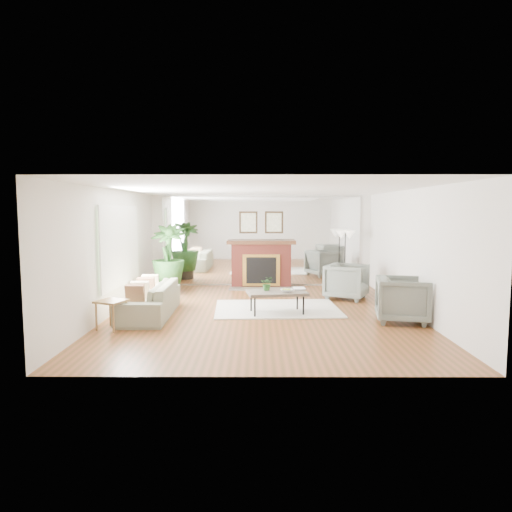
{
  "coord_description": "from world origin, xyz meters",
  "views": [
    {
      "loc": [
        -0.1,
        -9.02,
        2.07
      ],
      "look_at": [
        -0.13,
        0.6,
        1.11
      ],
      "focal_mm": 32.0,
      "sensor_mm": 36.0,
      "label": 1
    }
  ],
  "objects_px": {
    "coffee_table": "(277,293)",
    "side_table": "(111,305)",
    "potted_ficus": "(168,257)",
    "fireplace": "(261,263)",
    "floor_lamp": "(345,239)",
    "armchair_front": "(403,299)",
    "sofa": "(150,300)",
    "armchair_back": "(347,281)"
  },
  "relations": [
    {
      "from": "side_table",
      "to": "fireplace",
      "type": "bearing_deg",
      "value": 59.32
    },
    {
      "from": "fireplace",
      "to": "armchair_front",
      "type": "distance_m",
      "value": 4.7
    },
    {
      "from": "coffee_table",
      "to": "floor_lamp",
      "type": "xyz_separation_m",
      "value": [
        1.93,
        3.05,
        0.89
      ]
    },
    {
      "from": "fireplace",
      "to": "floor_lamp",
      "type": "bearing_deg",
      "value": -6.17
    },
    {
      "from": "armchair_back",
      "to": "armchair_front",
      "type": "height_order",
      "value": "armchair_front"
    },
    {
      "from": "coffee_table",
      "to": "floor_lamp",
      "type": "height_order",
      "value": "floor_lamp"
    },
    {
      "from": "armchair_back",
      "to": "side_table",
      "type": "relative_size",
      "value": 1.55
    },
    {
      "from": "side_table",
      "to": "potted_ficus",
      "type": "xyz_separation_m",
      "value": [
        0.35,
        3.35,
        0.49
      ]
    },
    {
      "from": "armchair_front",
      "to": "floor_lamp",
      "type": "distance_m",
      "value": 3.8
    },
    {
      "from": "fireplace",
      "to": "sofa",
      "type": "bearing_deg",
      "value": -122.9
    },
    {
      "from": "sofa",
      "to": "floor_lamp",
      "type": "bearing_deg",
      "value": 124.69
    },
    {
      "from": "coffee_table",
      "to": "sofa",
      "type": "bearing_deg",
      "value": -176.55
    },
    {
      "from": "armchair_back",
      "to": "side_table",
      "type": "distance_m",
      "value": 5.41
    },
    {
      "from": "armchair_back",
      "to": "floor_lamp",
      "type": "height_order",
      "value": "floor_lamp"
    },
    {
      "from": "coffee_table",
      "to": "side_table",
      "type": "height_order",
      "value": "side_table"
    },
    {
      "from": "coffee_table",
      "to": "side_table",
      "type": "distance_m",
      "value": 3.16
    },
    {
      "from": "fireplace",
      "to": "potted_ficus",
      "type": "height_order",
      "value": "fireplace"
    },
    {
      "from": "sofa",
      "to": "potted_ficus",
      "type": "relative_size",
      "value": 1.28
    },
    {
      "from": "armchair_back",
      "to": "side_table",
      "type": "bearing_deg",
      "value": 146.88
    },
    {
      "from": "fireplace",
      "to": "coffee_table",
      "type": "height_order",
      "value": "fireplace"
    },
    {
      "from": "armchair_back",
      "to": "armchair_front",
      "type": "bearing_deg",
      "value": -138.76
    },
    {
      "from": "armchair_back",
      "to": "floor_lamp",
      "type": "xyz_separation_m",
      "value": [
        0.22,
        1.45,
        0.9
      ]
    },
    {
      "from": "fireplace",
      "to": "armchair_front",
      "type": "height_order",
      "value": "fireplace"
    },
    {
      "from": "sofa",
      "to": "armchair_front",
      "type": "relative_size",
      "value": 2.38
    },
    {
      "from": "armchair_back",
      "to": "floor_lamp",
      "type": "bearing_deg",
      "value": 17.33
    },
    {
      "from": "coffee_table",
      "to": "armchair_back",
      "type": "height_order",
      "value": "armchair_back"
    },
    {
      "from": "fireplace",
      "to": "coffee_table",
      "type": "xyz_separation_m",
      "value": [
        0.29,
        -3.29,
        -0.23
      ]
    },
    {
      "from": "fireplace",
      "to": "sofa",
      "type": "distance_m",
      "value": 4.11
    },
    {
      "from": "coffee_table",
      "to": "sofa",
      "type": "height_order",
      "value": "sofa"
    },
    {
      "from": "side_table",
      "to": "potted_ficus",
      "type": "distance_m",
      "value": 3.4
    },
    {
      "from": "armchair_back",
      "to": "side_table",
      "type": "xyz_separation_m",
      "value": [
        -4.65,
        -2.77,
        0.02
      ]
    },
    {
      "from": "armchair_front",
      "to": "armchair_back",
      "type": "bearing_deg",
      "value": 25.83
    },
    {
      "from": "side_table",
      "to": "floor_lamp",
      "type": "bearing_deg",
      "value": 40.94
    },
    {
      "from": "fireplace",
      "to": "sofa",
      "type": "xyz_separation_m",
      "value": [
        -2.23,
        -3.44,
        -0.34
      ]
    },
    {
      "from": "coffee_table",
      "to": "armchair_back",
      "type": "xyz_separation_m",
      "value": [
        1.71,
        1.6,
        -0.01
      ]
    },
    {
      "from": "armchair_front",
      "to": "fireplace",
      "type": "bearing_deg",
      "value": 44.25
    },
    {
      "from": "fireplace",
      "to": "floor_lamp",
      "type": "relative_size",
      "value": 1.33
    },
    {
      "from": "sofa",
      "to": "side_table",
      "type": "relative_size",
      "value": 3.77
    },
    {
      "from": "coffee_table",
      "to": "potted_ficus",
      "type": "xyz_separation_m",
      "value": [
        -2.59,
        2.17,
        0.5
      ]
    },
    {
      "from": "fireplace",
      "to": "floor_lamp",
      "type": "height_order",
      "value": "fireplace"
    },
    {
      "from": "armchair_front",
      "to": "floor_lamp",
      "type": "height_order",
      "value": "floor_lamp"
    },
    {
      "from": "potted_ficus",
      "to": "fireplace",
      "type": "bearing_deg",
      "value": 25.85
    }
  ]
}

